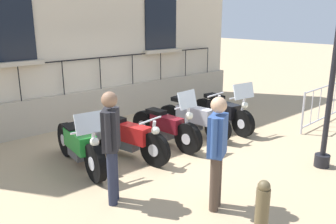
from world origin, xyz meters
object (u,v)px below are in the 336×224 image
Objects in this scene: motorcycle_maroon at (166,127)px; motorcycle_green at (80,146)px; crowd_barrier at (323,104)px; motorcycle_red at (126,137)px; pedestrian_standing at (217,147)px; pedestrian_walking at (111,141)px; bollard at (262,215)px; motorcycle_silver at (193,119)px; motorcycle_black at (223,112)px.

motorcycle_green is at bearing -95.65° from motorcycle_maroon.
motorcycle_red is at bearing -106.99° from crowd_barrier.
pedestrian_walking is (-1.16, -1.05, 0.03)m from pedestrian_standing.
motorcycle_red is 1.87m from pedestrian_walking.
crowd_barrier is 1.39× the size of pedestrian_standing.
crowd_barrier is 5.96m from bollard.
pedestrian_walking is (1.37, -3.13, 0.58)m from motorcycle_silver.
bollard is at bearing -7.29° from motorcycle_red.
motorcycle_black reaches higher than motorcycle_red.
motorcycle_green is at bearing -92.30° from motorcycle_silver.
crowd_barrier is 1.36× the size of pedestrian_walking.
pedestrian_standing is at bearing 17.19° from motorcycle_green.
bollard is at bearing -34.18° from motorcycle_silver.
pedestrian_walking is (1.29, -2.20, 0.58)m from motorcycle_maroon.
pedestrian_walking is at bearing -66.32° from motorcycle_silver.
bollard is 1.18m from pedestrian_standing.
motorcycle_red is at bearing 172.71° from bollard.
motorcycle_green is 2.91m from motorcycle_silver.
motorcycle_silver is at bearing 113.68° from pedestrian_walking.
motorcycle_green is at bearing -162.81° from pedestrian_standing.
motorcycle_black is 4.30m from pedestrian_walking.
bollard is 0.55× the size of pedestrian_standing.
pedestrian_standing is at bearing -2.87° from motorcycle_red.
motorcycle_maroon is 1.87m from motorcycle_black.
motorcycle_black is at bearing 88.50° from motorcycle_maroon.
motorcycle_black is (0.24, 3.84, -0.00)m from motorcycle_green.
motorcycle_green is 1.98m from motorcycle_maroon.
motorcycle_green is 0.96m from motorcycle_red.
pedestrian_standing reaches higher than motorcycle_black.
motorcycle_green is at bearing -105.79° from crowd_barrier.
bollard reaches higher than motorcycle_red.
motorcycle_black is 2.24× the size of bollard.
motorcycle_green is 0.90× the size of crowd_barrier.
motorcycle_silver reaches higher than crowd_barrier.
motorcycle_black is (0.13, 0.94, 0.02)m from motorcycle_silver.
motorcycle_black is 4.79m from bollard.
crowd_barrier is at bearing 87.81° from pedestrian_walking.
bollard is 0.53× the size of pedestrian_walking.
crowd_barrier is at bearing 69.69° from motorcycle_maroon.
motorcycle_green is at bearing -93.64° from motorcycle_black.
crowd_barrier is (1.73, 6.13, 0.12)m from motorcycle_green.
pedestrian_walking is (1.25, -4.07, 0.56)m from motorcycle_black.
pedestrian_walking is (1.34, -1.17, 0.56)m from motorcycle_red.
motorcycle_red is 5.43m from crowd_barrier.
pedestrian_walking reaches higher than motorcycle_silver.
motorcycle_black is at bearing 135.60° from bollard.
pedestrian_standing is 1.56m from pedestrian_walking.
motorcycle_green is 1.61m from pedestrian_walking.
pedestrian_walking is at bearing -41.19° from motorcycle_red.
pedestrian_walking reaches higher than motorcycle_green.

